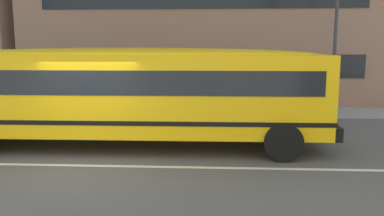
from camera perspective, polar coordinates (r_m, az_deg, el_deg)
The scene contains 5 objects.
ground_plane at distance 10.30m, azimuth -15.13°, elevation -7.86°, with size 400.00×400.00×0.00m, color #54514F.
sidewalk_far at distance 18.21m, azimuth -6.94°, elevation -0.34°, with size 120.00×3.00×0.01m, color gray.
lane_centreline at distance 10.29m, azimuth -15.13°, elevation -7.85°, with size 110.00×0.16×0.01m, color silver.
school_bus at distance 11.57m, azimuth -9.97°, elevation 2.68°, with size 12.72×3.01×2.84m.
street_lamp at distance 17.74m, azimuth 19.79°, elevation 12.93°, with size 0.44×0.44×6.80m.
Camera 1 is at (3.18, -9.35, 2.92)m, focal length 37.73 mm.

